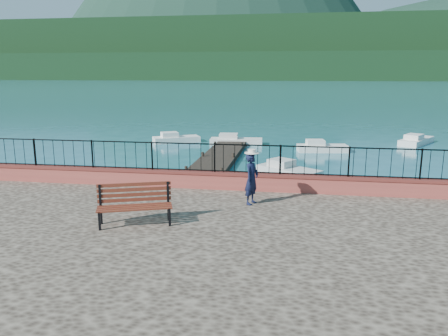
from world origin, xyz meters
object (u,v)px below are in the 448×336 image
(boat_0, at_px, (70,176))
(boat_1, at_px, (289,168))
(boat_4, at_px, (236,139))
(person, at_px, (252,179))
(boat_2, at_px, (323,145))
(boat_3, at_px, (176,137))
(park_bench, at_px, (135,213))
(boat_5, at_px, (417,139))

(boat_0, bearing_deg, boat_1, 25.99)
(boat_4, bearing_deg, person, -84.93)
(boat_1, bearing_deg, boat_0, -124.13)
(person, xyz_separation_m, boat_0, (-8.93, 5.57, -1.58))
(boat_2, relative_size, boat_4, 0.87)
(boat_3, bearing_deg, boat_4, -30.83)
(boat_1, bearing_deg, boat_4, 149.59)
(boat_1, height_order, boat_3, same)
(park_bench, bearing_deg, boat_5, 40.94)
(boat_3, relative_size, boat_4, 0.91)
(boat_3, xyz_separation_m, boat_5, (17.44, 1.96, 0.00))
(boat_3, bearing_deg, person, -96.24)
(person, distance_m, boat_0, 10.64)
(boat_3, relative_size, boat_5, 0.86)
(boat_3, height_order, boat_5, same)
(park_bench, bearing_deg, boat_3, 82.70)
(boat_1, xyz_separation_m, boat_4, (-3.92, 9.40, 0.00))
(park_bench, height_order, boat_1, park_bench)
(park_bench, distance_m, boat_4, 20.71)
(park_bench, bearing_deg, boat_2, 52.66)
(park_bench, xyz_separation_m, boat_0, (-6.12, 7.87, -1.11))
(boat_2, xyz_separation_m, boat_3, (-10.53, 2.25, 0.00))
(boat_5, bearing_deg, boat_0, 160.61)
(boat_3, xyz_separation_m, boat_4, (4.53, -0.22, 0.00))
(park_bench, bearing_deg, boat_1, 51.50)
(person, relative_size, boat_3, 0.46)
(boat_0, relative_size, boat_3, 1.09)
(boat_1, bearing_deg, boat_5, 89.13)
(boat_2, bearing_deg, boat_4, 153.07)
(person, bearing_deg, boat_4, 30.26)
(boat_0, height_order, boat_4, same)
(boat_5, bearing_deg, boat_1, 174.42)
(boat_2, bearing_deg, park_bench, -115.76)
(person, bearing_deg, boat_0, 79.34)
(boat_2, xyz_separation_m, boat_4, (-6.00, 2.03, 0.00))
(boat_0, relative_size, boat_1, 1.14)
(boat_1, distance_m, boat_5, 14.66)
(boat_2, bearing_deg, boat_1, -113.96)
(person, xyz_separation_m, boat_3, (-7.44, 18.59, -1.58))
(boat_2, height_order, boat_5, same)
(person, bearing_deg, boat_3, 43.08)
(boat_1, bearing_deg, person, -59.48)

